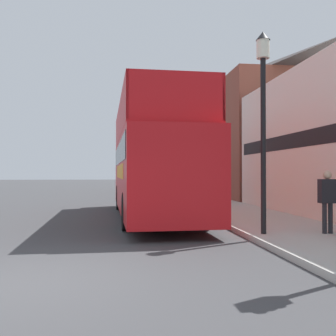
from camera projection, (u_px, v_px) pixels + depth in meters
ground_plane at (96, 197)px, 26.68m from camera, size 144.00×144.00×0.00m
sidewalk at (194, 198)px, 24.50m from camera, size 3.10×108.00×0.14m
brick_terrace_rear at (230, 135)px, 32.59m from camera, size 6.00×23.92×9.57m
tour_bus at (153, 167)px, 14.52m from camera, size 2.76×10.77×4.14m
parked_car_ahead_of_bus at (152, 189)px, 23.48m from camera, size 1.84×4.44×1.51m
pedestrian_third at (327, 196)px, 9.72m from camera, size 0.41×0.22×1.55m
lamp_post_nearest at (263, 95)px, 9.71m from camera, size 0.35×0.35×5.01m
lamp_post_second at (197, 139)px, 17.74m from camera, size 0.35×0.35×4.34m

